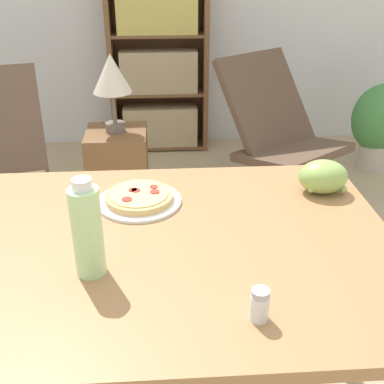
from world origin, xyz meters
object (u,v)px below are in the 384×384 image
at_px(drink_bottle, 87,231).
at_px(table_lamp, 112,77).
at_px(salt_shaker, 260,305).
at_px(side_table, 119,175).
at_px(potted_plant_floor, 382,124).
at_px(pizza_on_plate, 139,198).
at_px(grape_bunch, 323,177).
at_px(lounge_chair_far, 281,157).
at_px(bookshelf, 159,68).

relative_size(drink_bottle, table_lamp, 0.59).
distance_m(salt_shaker, side_table, 1.93).
xyz_separation_m(salt_shaker, side_table, (-0.46, 1.80, -0.54)).
xyz_separation_m(side_table, potted_plant_floor, (1.83, 0.59, 0.06)).
bearing_deg(drink_bottle, pizza_on_plate, 73.02).
xyz_separation_m(pizza_on_plate, side_table, (-0.18, 1.26, -0.51)).
bearing_deg(grape_bunch, table_lamp, 122.25).
bearing_deg(salt_shaker, drink_bottle, 153.12).
relative_size(salt_shaker, potted_plant_floor, 0.12).
bearing_deg(pizza_on_plate, salt_shaker, -63.26).
distance_m(lounge_chair_far, table_lamp, 1.17).
bearing_deg(side_table, potted_plant_floor, 17.94).
bearing_deg(salt_shaker, bookshelf, 94.00).
bearing_deg(table_lamp, bookshelf, 77.25).
bearing_deg(pizza_on_plate, potted_plant_floor, 48.32).
relative_size(grape_bunch, table_lamp, 0.37).
bearing_deg(grape_bunch, salt_shaker, -118.82).
height_order(drink_bottle, bookshelf, bookshelf).
height_order(pizza_on_plate, grape_bunch, grape_bunch).
bearing_deg(potted_plant_floor, drink_bottle, -128.58).
relative_size(drink_bottle, potted_plant_floor, 0.41).
bearing_deg(pizza_on_plate, lounge_chair_far, 60.08).
bearing_deg(salt_shaker, pizza_on_plate, 116.74).
bearing_deg(grape_bunch, pizza_on_plate, -176.52).
height_order(grape_bunch, salt_shaker, grape_bunch).
distance_m(pizza_on_plate, bookshelf, 2.38).
distance_m(drink_bottle, potted_plant_floor, 2.87).
bearing_deg(table_lamp, potted_plant_floor, 17.94).
bearing_deg(table_lamp, salt_shaker, -75.82).
relative_size(drink_bottle, salt_shaker, 3.29).
distance_m(grape_bunch, table_lamp, 1.45).
bearing_deg(side_table, pizza_on_plate, -81.76).
bearing_deg(lounge_chair_far, salt_shaker, -139.81).
relative_size(salt_shaker, side_table, 0.14).
height_order(salt_shaker, side_table, salt_shaker).
distance_m(salt_shaker, lounge_chair_far, 2.11).
xyz_separation_m(drink_bottle, bookshelf, (0.18, 2.72, -0.25)).
bearing_deg(potted_plant_floor, grape_bunch, -120.26).
relative_size(grape_bunch, drink_bottle, 0.62).
bearing_deg(potted_plant_floor, lounge_chair_far, -152.98).
relative_size(pizza_on_plate, grape_bunch, 1.66).
bearing_deg(salt_shaker, potted_plant_floor, 60.08).
height_order(pizza_on_plate, potted_plant_floor, pizza_on_plate).
height_order(salt_shaker, lounge_chair_far, lounge_chair_far).
bearing_deg(side_table, drink_bottle, -87.29).
bearing_deg(bookshelf, side_table, -102.75).
height_order(side_table, potted_plant_floor, potted_plant_floor).
bearing_deg(pizza_on_plate, table_lamp, 98.24).
distance_m(drink_bottle, side_table, 1.73).
bearing_deg(side_table, table_lamp, 180.00).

